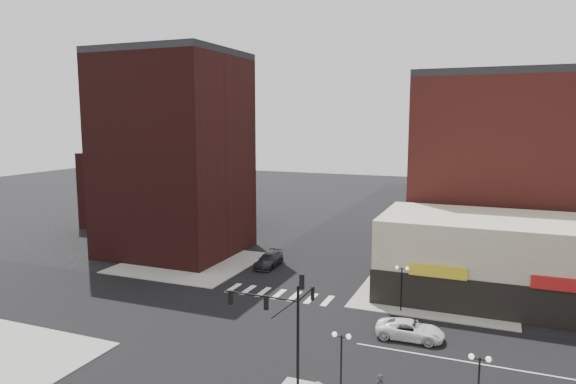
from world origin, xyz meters
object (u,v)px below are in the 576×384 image
(street_lamp_se_b, at_px, (479,372))
(street_lamp_se_a, at_px, (341,348))
(traffic_signal, at_px, (286,313))
(street_lamp_ne, at_px, (402,277))
(dark_sedan_north, at_px, (269,260))
(white_suv, at_px, (410,330))

(street_lamp_se_b, bearing_deg, street_lamp_se_a, 180.00)
(traffic_signal, height_order, street_lamp_ne, traffic_signal)
(street_lamp_se_a, distance_m, street_lamp_se_b, 8.00)
(street_lamp_ne, height_order, dark_sedan_north, street_lamp_ne)
(street_lamp_se_b, bearing_deg, dark_sedan_north, 134.12)
(traffic_signal, bearing_deg, street_lamp_se_a, -2.57)
(street_lamp_se_a, xyz_separation_m, street_lamp_ne, (1.00, 16.00, 0.00))
(white_suv, bearing_deg, street_lamp_se_a, 163.99)
(dark_sedan_north, bearing_deg, white_suv, -38.95)
(street_lamp_ne, xyz_separation_m, white_suv, (1.66, -5.51, -2.55))
(white_suv, distance_m, dark_sedan_north, 23.46)
(traffic_signal, xyz_separation_m, dark_sedan_north, (-12.22, 24.56, -4.18))
(street_lamp_se_b, relative_size, white_suv, 0.78)
(street_lamp_se_b, height_order, dark_sedan_north, street_lamp_se_b)
(traffic_signal, relative_size, dark_sedan_north, 1.44)
(street_lamp_se_a, relative_size, street_lamp_se_b, 1.00)
(street_lamp_se_a, bearing_deg, street_lamp_se_b, 0.00)
(traffic_signal, distance_m, street_lamp_se_a, 4.12)
(street_lamp_se_b, bearing_deg, street_lamp_ne, 113.63)
(street_lamp_se_a, xyz_separation_m, dark_sedan_north, (-15.98, 24.73, -2.51))
(street_lamp_se_a, bearing_deg, dark_sedan_north, 122.87)
(traffic_signal, relative_size, street_lamp_ne, 1.87)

